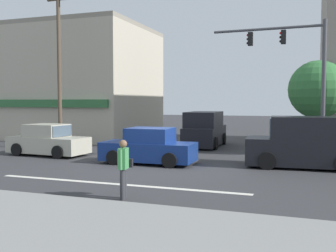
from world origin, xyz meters
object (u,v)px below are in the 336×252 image
traffic_light_mast (300,68)px  van_crossing_center (306,144)px  van_waiting_far (205,130)px  pedestrian_foreground_with_bag (124,165)px  utility_pole_near_left (59,69)px  street_tree (318,90)px  sedan_crossing_rightbound (48,141)px  sedan_approaching_near (149,147)px

traffic_light_mast → van_crossing_center: (0.32, -1.03, -3.17)m
van_waiting_far → pedestrian_foreground_with_bag: 13.25m
utility_pole_near_left → van_waiting_far: (7.52, 3.93, -3.58)m
street_tree → pedestrian_foreground_with_bag: street_tree is taller
van_waiting_far → sedan_crossing_rightbound: (-6.56, -6.38, -0.29)m
utility_pole_near_left → pedestrian_foreground_with_bag: bearing=-47.4°
van_waiting_far → traffic_light_mast: bearing=-42.3°
sedan_crossing_rightbound → utility_pole_near_left: bearing=111.5°
van_waiting_far → sedan_approaching_near: size_ratio=1.13×
traffic_light_mast → van_waiting_far: traffic_light_mast is taller
van_crossing_center → pedestrian_foreground_with_bag: size_ratio=2.83×
van_crossing_center → pedestrian_foreground_with_bag: 8.65m
street_tree → pedestrian_foreground_with_bag: bearing=-114.5°
van_crossing_center → sedan_approaching_near: bearing=-170.2°
street_tree → van_waiting_far: bearing=166.1°
utility_pole_near_left → street_tree: bearing=9.7°
street_tree → van_waiting_far: size_ratio=1.03×
van_waiting_far → street_tree: bearing=-13.9°
sedan_approaching_near → pedestrian_foreground_with_bag: 6.31m
utility_pole_near_left → van_waiting_far: bearing=27.6°
traffic_light_mast → van_waiting_far: 8.06m
van_crossing_center → traffic_light_mast: bearing=107.4°
street_tree → utility_pole_near_left: utility_pole_near_left is taller
van_crossing_center → sedan_crossing_rightbound: 12.36m
traffic_light_mast → van_waiting_far: bearing=137.7°
van_waiting_far → van_crossing_center: same height
sedan_crossing_rightbound → pedestrian_foreground_with_bag: size_ratio=2.52×
sedan_approaching_near → pedestrian_foreground_with_bag: bearing=-74.1°
traffic_light_mast → van_crossing_center: 3.35m
traffic_light_mast → street_tree: bearing=76.2°
sedan_crossing_rightbound → van_waiting_far: bearing=44.2°
sedan_crossing_rightbound → pedestrian_foreground_with_bag: pedestrian_foreground_with_bag is taller
pedestrian_foreground_with_bag → street_tree: bearing=65.5°
utility_pole_near_left → sedan_crossing_rightbound: size_ratio=2.11×
sedan_approaching_near → pedestrian_foreground_with_bag: (1.73, -6.07, 0.24)m
sedan_approaching_near → van_waiting_far: bearing=84.2°
sedan_crossing_rightbound → pedestrian_foreground_with_bag: bearing=-42.1°
traffic_light_mast → sedan_crossing_rightbound: traffic_light_mast is taller
sedan_crossing_rightbound → van_crossing_center: bearing=1.7°
pedestrian_foreground_with_bag → utility_pole_near_left: bearing=132.6°
traffic_light_mast → sedan_approaching_near: size_ratio=1.50×
van_crossing_center → sedan_approaching_near: size_ratio=1.14×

